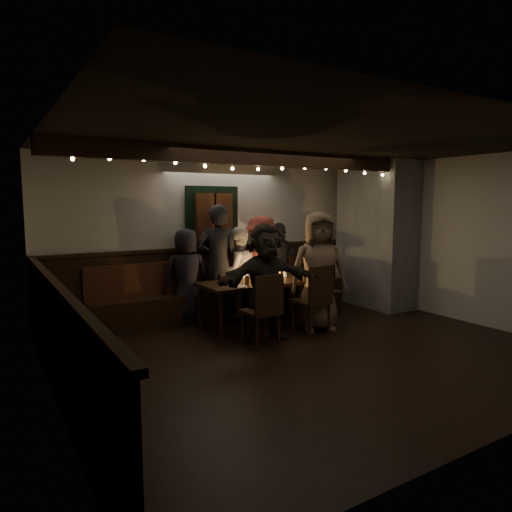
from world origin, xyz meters
TOP-DOWN VIEW (x-y plane):
  - room at (1.07, 1.42)m, footprint 6.02×5.01m
  - dining_table at (0.14, 1.40)m, footprint 1.94×0.83m
  - chair_near_left at (-0.41, 0.48)m, footprint 0.45×0.45m
  - chair_near_right at (0.52, 0.58)m, footprint 0.49×0.49m
  - chair_end at (1.33, 1.38)m, footprint 0.41×0.41m
  - high_top at (1.50, 1.78)m, footprint 0.66×0.66m
  - person_a at (-0.79, 2.17)m, footprint 0.79×0.57m
  - person_b at (-0.29, 2.06)m, footprint 0.80×0.68m
  - person_c at (0.07, 2.06)m, footprint 0.75×0.61m
  - person_d at (0.57, 2.13)m, footprint 1.14×0.76m
  - person_e at (0.89, 2.04)m, footprint 0.93×0.46m
  - person_f at (-0.24, 0.71)m, footprint 1.53×0.60m
  - person_g at (0.70, 0.74)m, footprint 1.00×0.84m

SIDE VIEW (x-z plane):
  - chair_end at x=1.33m, z-range 0.05..0.91m
  - chair_near_left at x=-0.41m, z-range 0.06..1.02m
  - chair_near_right at x=0.52m, z-range 0.06..1.06m
  - dining_table at x=0.14m, z-range 0.21..1.05m
  - high_top at x=1.50m, z-range 0.14..1.19m
  - person_a at x=-0.79m, z-range 0.00..1.48m
  - person_c at x=0.07m, z-range 0.00..1.48m
  - person_e at x=0.89m, z-range 0.00..1.54m
  - person_f at x=-0.24m, z-range 0.00..1.62m
  - person_d at x=0.57m, z-range 0.00..1.65m
  - person_g at x=0.70m, z-range 0.00..1.75m
  - person_b at x=-0.29m, z-range 0.00..1.85m
  - room at x=1.07m, z-range -0.24..2.38m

